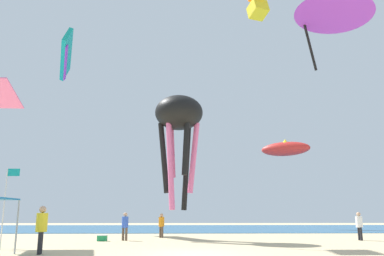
% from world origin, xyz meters
% --- Properties ---
extents(ground, '(110.00, 110.00, 0.10)m').
position_xyz_m(ground, '(0.00, 0.00, -0.05)').
color(ground, '#D1BA8C').
extents(ocean_strip, '(110.00, 24.51, 0.03)m').
position_xyz_m(ocean_strip, '(0.00, 29.29, 0.01)').
color(ocean_strip, '#28608C').
rests_on(ocean_strip, ground).
extents(person_near_tent, '(0.45, 0.50, 1.90)m').
position_xyz_m(person_near_tent, '(-6.21, 0.10, 1.11)').
color(person_near_tent, black).
rests_on(person_near_tent, ground).
extents(person_leftmost, '(0.40, 0.40, 1.67)m').
position_xyz_m(person_leftmost, '(-3.95, 8.31, 0.98)').
color(person_leftmost, brown).
rests_on(person_leftmost, ground).
extents(person_central, '(0.38, 0.39, 1.62)m').
position_xyz_m(person_central, '(-1.87, 11.29, 0.95)').
color(person_central, brown).
rests_on(person_central, ground).
extents(person_far_shore, '(0.40, 0.45, 1.69)m').
position_xyz_m(person_far_shore, '(10.40, 8.11, 0.99)').
color(person_far_shore, black).
rests_on(person_far_shore, ground).
extents(banner_flag, '(0.61, 0.06, 3.67)m').
position_xyz_m(banner_flag, '(-8.66, 2.28, 2.21)').
color(banner_flag, silver).
rests_on(banner_flag, ground).
extents(cooler_box, '(0.57, 0.37, 0.35)m').
position_xyz_m(cooler_box, '(-5.21, 7.91, 0.18)').
color(cooler_box, '#1E8C4C').
rests_on(cooler_box, ground).
extents(kite_parafoil_teal, '(2.27, 5.76, 3.53)m').
position_xyz_m(kite_parafoil_teal, '(-11.23, 18.14, 15.87)').
color(kite_parafoil_teal, teal).
extents(kite_inflatable_red, '(5.63, 3.95, 2.11)m').
position_xyz_m(kite_inflatable_red, '(10.98, 26.39, 8.62)').
color(kite_inflatable_red, red).
extents(kite_octopus_black, '(4.24, 4.24, 7.42)m').
position_xyz_m(kite_octopus_black, '(-0.71, 8.68, 7.69)').
color(kite_octopus_black, black).
extents(kite_box_orange, '(2.18, 2.41, 3.84)m').
position_xyz_m(kite_box_orange, '(7.25, 20.45, 23.09)').
color(kite_box_orange, orange).
extents(kite_delta_purple, '(5.92, 5.90, 3.63)m').
position_xyz_m(kite_delta_purple, '(7.85, 3.24, 12.72)').
color(kite_delta_purple, purple).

